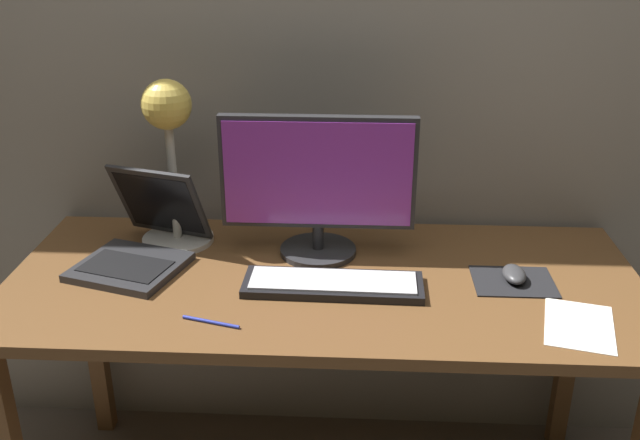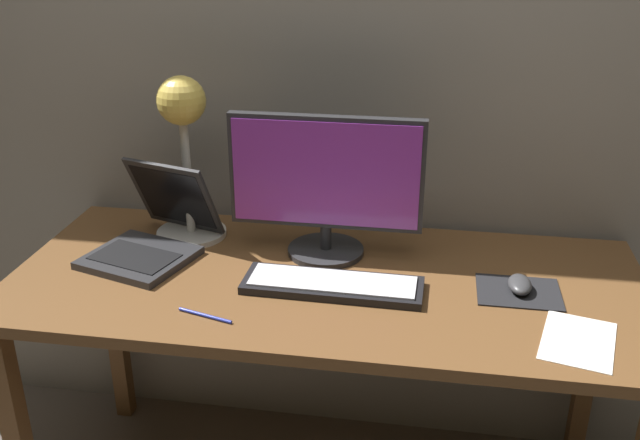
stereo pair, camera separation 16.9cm
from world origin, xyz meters
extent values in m
cube|color=gray|center=(0.00, 0.40, 1.30)|extent=(4.80, 0.06, 2.60)
cube|color=brown|center=(0.00, 0.00, 0.72)|extent=(1.60, 0.70, 0.03)
cube|color=brown|center=(-0.74, 0.29, 0.35)|extent=(0.05, 0.05, 0.71)
cube|color=brown|center=(0.74, 0.29, 0.35)|extent=(0.05, 0.05, 0.71)
cylinder|color=#28282B|center=(-0.02, 0.14, 0.75)|extent=(0.21, 0.21, 0.01)
cylinder|color=#28282B|center=(-0.02, 0.14, 0.79)|extent=(0.03, 0.03, 0.07)
cube|color=#28282B|center=(-0.02, 0.14, 0.97)|extent=(0.51, 0.03, 0.30)
cube|color=purple|center=(-0.02, 0.12, 0.97)|extent=(0.48, 0.00, 0.28)
cube|color=black|center=(0.03, -0.06, 0.75)|extent=(0.44, 0.15, 0.02)
cube|color=silver|center=(0.03, -0.06, 0.76)|extent=(0.41, 0.12, 0.01)
cube|color=#28282B|center=(-0.50, 0.01, 0.75)|extent=(0.31, 0.30, 0.02)
cube|color=black|center=(-0.51, -0.01, 0.76)|extent=(0.24, 0.19, 0.00)
cube|color=#28282B|center=(-0.45, 0.17, 0.87)|extent=(0.27, 0.18, 0.22)
cube|color=black|center=(-0.45, 0.17, 0.87)|extent=(0.24, 0.15, 0.19)
cylinder|color=beige|center=(-0.42, 0.19, 0.75)|extent=(0.20, 0.20, 0.01)
cylinder|color=silver|center=(-0.42, 0.19, 0.93)|extent=(0.02, 0.02, 0.35)
sphere|color=gold|center=(-0.42, 0.19, 1.13)|extent=(0.13, 0.13, 0.13)
sphere|color=#FFEAB2|center=(-0.42, 0.18, 1.10)|extent=(0.05, 0.05, 0.05)
cube|color=black|center=(0.47, 0.00, 0.74)|extent=(0.20, 0.16, 0.00)
ellipsoid|color=#38383A|center=(0.48, 0.01, 0.76)|extent=(0.06, 0.10, 0.03)
cube|color=white|center=(0.58, -0.20, 0.74)|extent=(0.19, 0.24, 0.00)
cylinder|color=#2633A5|center=(-0.24, -0.23, 0.74)|extent=(0.14, 0.05, 0.01)
camera|label=1|loc=(0.08, -1.59, 1.59)|focal=40.09mm
camera|label=2|loc=(0.24, -1.58, 1.59)|focal=40.09mm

